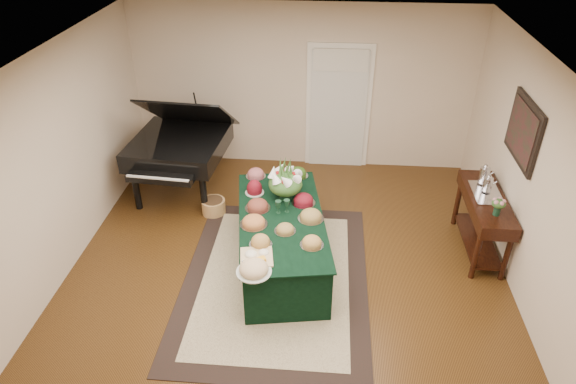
# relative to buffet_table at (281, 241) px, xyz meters

# --- Properties ---
(ground) EXTENTS (6.00, 6.00, 0.00)m
(ground) POSITION_rel_buffet_table_xyz_m (0.08, -0.23, -0.36)
(ground) COLOR black
(ground) RESTS_ON ground
(area_rug) EXTENTS (2.26, 3.17, 0.01)m
(area_rug) POSITION_rel_buffet_table_xyz_m (-0.04, -0.33, -0.36)
(area_rug) COLOR black
(area_rug) RESTS_ON ground
(kitchen_doorway) EXTENTS (1.05, 0.07, 2.10)m
(kitchen_doorway) POSITION_rel_buffet_table_xyz_m (0.68, 2.74, 0.66)
(kitchen_doorway) COLOR white
(kitchen_doorway) RESTS_ON ground
(buffet_table) EXTENTS (1.37, 2.32, 0.72)m
(buffet_table) POSITION_rel_buffet_table_xyz_m (0.00, 0.00, 0.00)
(buffet_table) COLOR black
(buffet_table) RESTS_ON ground
(food_platters) EXTENTS (1.12, 2.38, 0.15)m
(food_platters) POSITION_rel_buffet_table_xyz_m (-0.08, 0.06, 0.41)
(food_platters) COLOR silver
(food_platters) RESTS_ON buffet_table
(cutting_board) EXTENTS (0.41, 0.41, 0.10)m
(cutting_board) POSITION_rel_buffet_table_xyz_m (-0.20, -0.78, 0.39)
(cutting_board) COLOR tan
(cutting_board) RESTS_ON buffet_table
(green_goblets) EXTENTS (0.18, 0.11, 0.18)m
(green_goblets) POSITION_rel_buffet_table_xyz_m (0.01, 0.11, 0.45)
(green_goblets) COLOR #143320
(green_goblets) RESTS_ON buffet_table
(floral_centerpiece) EXTENTS (0.45, 0.45, 0.45)m
(floral_centerpiece) POSITION_rel_buffet_table_xyz_m (0.01, 0.45, 0.62)
(floral_centerpiece) COLOR #143320
(floral_centerpiece) RESTS_ON buffet_table
(grand_piano) EXTENTS (1.54, 1.70, 1.66)m
(grand_piano) POSITION_rel_buffet_table_xyz_m (-1.69, 1.60, 0.46)
(grand_piano) COLOR black
(grand_piano) RESTS_ON ground
(wicker_basket) EXTENTS (0.35, 0.35, 0.22)m
(wicker_basket) POSITION_rel_buffet_table_xyz_m (-1.11, 1.07, -0.25)
(wicker_basket) COLOR #AD7D46
(wicker_basket) RESTS_ON ground
(mahogany_sideboard) EXTENTS (0.45, 1.38, 0.83)m
(mahogany_sideboard) POSITION_rel_buffet_table_xyz_m (2.57, 0.51, 0.28)
(mahogany_sideboard) COLOR black
(mahogany_sideboard) RESTS_ON ground
(tea_service) EXTENTS (0.34, 0.58, 0.30)m
(tea_service) POSITION_rel_buffet_table_xyz_m (2.57, 0.70, 0.58)
(tea_service) COLOR silver
(tea_service) RESTS_ON mahogany_sideboard
(pink_bouquet) EXTENTS (0.18, 0.18, 0.23)m
(pink_bouquet) POSITION_rel_buffet_table_xyz_m (2.57, 0.11, 0.62)
(pink_bouquet) COLOR #143320
(pink_bouquet) RESTS_ON mahogany_sideboard
(wall_painting) EXTENTS (0.05, 0.95, 0.75)m
(wall_painting) POSITION_rel_buffet_table_xyz_m (2.79, 0.51, 1.39)
(wall_painting) COLOR black
(wall_painting) RESTS_ON ground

